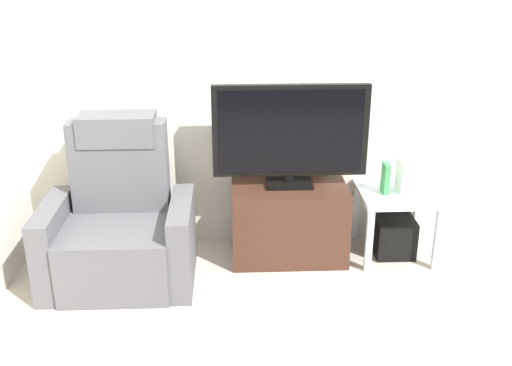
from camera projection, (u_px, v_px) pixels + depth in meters
ground_plane at (291, 320)px, 3.65m from camera, size 6.40×6.40×0.00m
wall_back at (279, 70)px, 4.21m from camera, size 6.40×0.06×2.60m
tv_stand at (289, 221)px, 4.31m from camera, size 0.81×0.49×0.54m
television at (290, 134)px, 4.09m from camera, size 1.07×0.20×0.72m
recliner_armchair at (119, 226)px, 4.01m from camera, size 0.98×0.78×1.08m
side_table at (397, 202)px, 4.28m from camera, size 0.54×0.54×0.49m
subwoofer_box at (393, 236)px, 4.39m from camera, size 0.28×0.28×0.28m
book_upright at (386, 178)px, 4.19m from camera, size 0.04×0.11×0.22m
game_console at (404, 176)px, 4.22m from camera, size 0.07×0.20×0.22m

